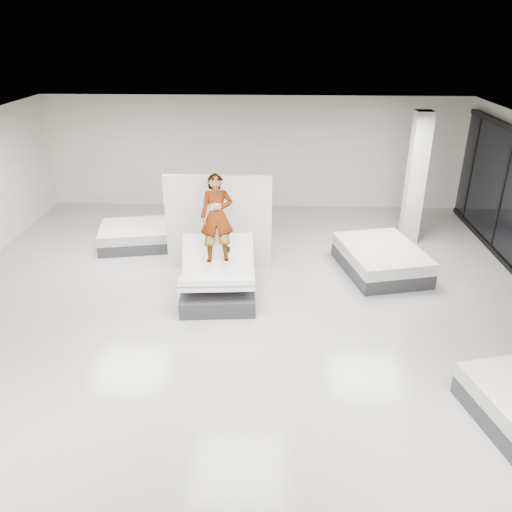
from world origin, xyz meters
name	(u,v)px	position (x,y,z in m)	size (l,w,h in m)	color
room	(234,255)	(0.00, 0.00, 1.60)	(14.00, 14.04, 3.20)	#B1AEA8
hero_bed	(218,279)	(-0.46, 1.50, 0.37)	(1.57, 1.99, 1.22)	#323136
person	(217,232)	(-0.49, 1.83, 1.25)	(0.65, 0.43, 1.78)	slate
remote	(229,250)	(-0.24, 1.49, 1.02)	(0.05, 0.14, 0.03)	black
divider_panel	(219,222)	(-0.59, 2.89, 1.05)	(2.31, 0.11, 2.10)	white
flat_bed_right_far	(381,259)	(2.99, 2.75, 0.28)	(1.99, 2.37, 0.57)	#323136
flat_bed_left_far	(139,235)	(-2.71, 3.95, 0.25)	(2.05, 1.69, 0.50)	#323136
column	(416,179)	(4.00, 4.50, 1.60)	(0.40, 0.40, 3.20)	silver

